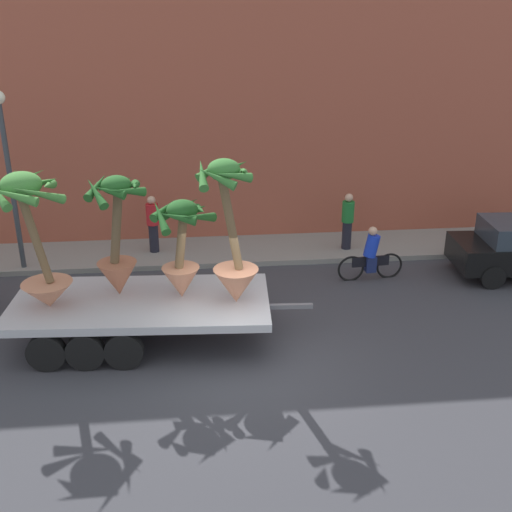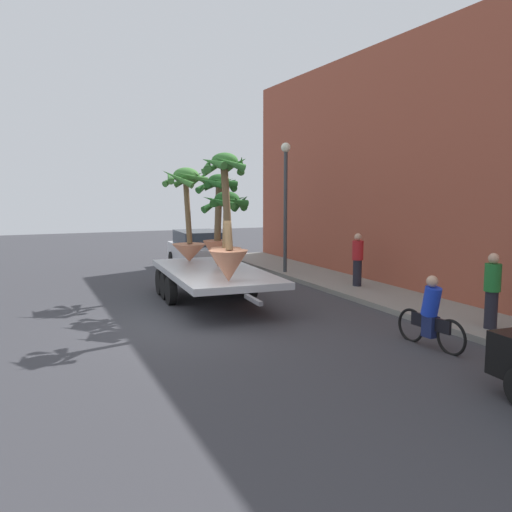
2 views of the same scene
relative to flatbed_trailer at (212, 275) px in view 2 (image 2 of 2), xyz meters
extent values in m
plane|color=#38383D|center=(2.45, -1.21, -0.77)|extent=(60.00, 60.00, 0.00)
cube|color=gray|center=(2.45, 4.89, -0.69)|extent=(24.00, 2.20, 0.15)
cube|color=#9E4C38|center=(2.45, 6.59, 3.24)|extent=(24.00, 1.20, 8.02)
cube|color=#B7BABF|center=(0.24, -0.01, 0.12)|extent=(5.77, 2.88, 0.18)
cylinder|color=black|center=(-1.49, 1.29, -0.37)|extent=(0.81, 0.27, 0.80)
cylinder|color=black|center=(-1.63, -1.11, -0.37)|extent=(0.81, 0.27, 0.80)
cylinder|color=black|center=(-0.70, 1.24, -0.37)|extent=(0.81, 0.27, 0.80)
cylinder|color=black|center=(-0.84, -1.15, -0.37)|extent=(0.81, 0.27, 0.80)
cylinder|color=black|center=(0.08, 1.20, -0.37)|extent=(0.81, 0.27, 0.80)
cylinder|color=black|center=(-0.06, -1.20, -0.37)|extent=(0.81, 0.27, 0.80)
cube|color=slate|center=(3.55, -0.21, -0.03)|extent=(1.00, 0.16, 0.10)
cone|color=#B26647|center=(-0.25, 0.29, 0.60)|extent=(0.87, 0.87, 0.78)
cylinder|color=brown|center=(-0.18, 0.29, 1.86)|extent=(0.42, 0.20, 1.76)
ellipsoid|color=#235B23|center=(-0.11, 0.29, 2.74)|extent=(0.63, 0.63, 0.39)
cone|color=#235B23|center=(0.27, 0.32, 2.70)|extent=(0.25, 0.80, 0.33)
cone|color=#235B23|center=(0.15, 0.51, 2.65)|extent=(0.61, 0.67, 0.47)
cone|color=#235B23|center=(-0.18, 0.66, 2.70)|extent=(0.79, 0.34, 0.34)
cone|color=#235B23|center=(-0.54, 0.43, 2.68)|extent=(0.48, 0.94, 0.46)
cone|color=#235B23|center=(-0.51, 0.07, 2.65)|extent=(0.61, 0.89, 0.57)
cone|color=#235B23|center=(-0.21, -0.02, 2.69)|extent=(0.72, 0.40, 0.33)
cone|color=#235B23|center=(0.13, -0.05, 2.69)|extent=(0.81, 0.66, 0.38)
cone|color=tan|center=(2.32, -0.35, 0.60)|extent=(0.98, 0.98, 0.78)
cylinder|color=brown|center=(2.22, -0.35, 2.09)|extent=(0.53, 0.18, 2.19)
ellipsoid|color=#387A33|center=(2.11, -0.35, 3.18)|extent=(0.66, 0.66, 0.41)
cone|color=#387A33|center=(2.50, -0.37, 3.12)|extent=(0.24, 0.81, 0.43)
cone|color=#387A33|center=(2.25, 0.03, 3.10)|extent=(0.84, 0.47, 0.52)
cone|color=#387A33|center=(1.91, -0.01, 3.11)|extent=(0.80, 0.59, 0.48)
cone|color=#387A33|center=(1.67, -0.37, 3.09)|extent=(0.25, 0.89, 0.55)
cone|color=#387A33|center=(1.96, -0.72, 3.11)|extent=(0.84, 0.50, 0.48)
cone|color=#387A33|center=(2.27, -0.71, 3.14)|extent=(0.83, 0.51, 0.38)
cone|color=tan|center=(1.14, 0.03, 0.56)|extent=(0.83, 0.83, 0.71)
cylinder|color=brown|center=(1.19, 0.03, 1.58)|extent=(0.35, 0.19, 1.33)
ellipsoid|color=#235B23|center=(1.24, 0.03, 2.23)|extent=(0.67, 0.67, 0.42)
cone|color=#235B23|center=(1.62, 0.10, 2.19)|extent=(0.35, 0.82, 0.35)
cone|color=#235B23|center=(1.49, 0.29, 2.15)|extent=(0.67, 0.66, 0.48)
cone|color=#235B23|center=(1.19, 0.45, 2.15)|extent=(0.86, 0.30, 0.54)
cone|color=#235B23|center=(0.87, 0.26, 2.19)|extent=(0.64, 0.87, 0.37)
cone|color=#235B23|center=(0.78, -0.11, 2.14)|extent=(0.47, 0.96, 0.59)
cone|color=#235B23|center=(1.14, -0.35, 2.20)|extent=(0.83, 0.39, 0.33)
cone|color=#235B23|center=(1.54, -0.33, 2.18)|extent=(0.86, 0.78, 0.42)
cone|color=tan|center=(-1.67, -0.16, 0.49)|extent=(1.07, 1.07, 0.56)
cylinder|color=brown|center=(-1.79, -0.16, 1.85)|extent=(0.55, 0.17, 2.15)
ellipsoid|color=#428438|center=(-1.90, -0.16, 2.92)|extent=(0.81, 0.81, 0.51)
cone|color=#428438|center=(-1.39, -0.13, 2.88)|extent=(0.27, 1.06, 0.41)
cone|color=#428438|center=(-1.55, 0.20, 2.86)|extent=(0.88, 0.86, 0.52)
cone|color=#428438|center=(-2.08, 0.35, 2.86)|extent=(1.11, 0.55, 0.54)
cone|color=#428438|center=(-2.36, 0.08, 2.84)|extent=(0.66, 1.01, 0.60)
cone|color=#428438|center=(-2.30, -0.46, 2.84)|extent=(0.75, 0.91, 0.57)
cone|color=#428438|center=(-1.98, -0.69, 2.87)|extent=(1.09, 0.36, 0.47)
cone|color=#428438|center=(-1.49, -0.57, 2.84)|extent=(0.94, 0.95, 0.65)
torus|color=black|center=(6.73, 2.70, -0.43)|extent=(0.74, 0.12, 0.74)
torus|color=black|center=(5.63, 2.60, -0.43)|extent=(0.74, 0.12, 0.74)
cube|color=black|center=(6.18, 2.65, -0.25)|extent=(1.04, 0.15, 0.28)
cylinder|color=#1938C6|center=(6.18, 2.65, 0.20)|extent=(0.47, 0.38, 0.65)
sphere|color=tan|center=(6.18, 2.65, 0.62)|extent=(0.24, 0.24, 0.24)
cube|color=navy|center=(6.18, 2.65, -0.33)|extent=(0.30, 0.26, 0.44)
cube|color=silver|center=(-6.06, 1.57, -0.10)|extent=(4.31, 1.99, 0.70)
cube|color=#2D3842|center=(-6.27, 1.58, 0.53)|extent=(2.40, 1.72, 0.56)
cylinder|color=black|center=(-4.65, 2.35, -0.45)|extent=(0.65, 0.23, 0.64)
cylinder|color=black|center=(-4.73, 0.67, -0.45)|extent=(0.65, 0.23, 0.64)
cylinder|color=black|center=(-7.40, 2.48, -0.45)|extent=(0.65, 0.23, 0.64)
cylinder|color=black|center=(-7.48, 0.80, -0.45)|extent=(0.65, 0.23, 0.64)
cylinder|color=black|center=(5.97, 4.56, -0.19)|extent=(0.28, 0.28, 0.85)
cylinder|color=#1E702D|center=(5.97, 4.56, 0.54)|extent=(0.36, 0.36, 0.62)
sphere|color=tan|center=(5.97, 4.56, 0.97)|extent=(0.24, 0.24, 0.24)
cylinder|color=black|center=(0.25, 4.89, -0.19)|extent=(0.28, 0.28, 0.85)
cylinder|color=red|center=(0.25, 4.89, 0.54)|extent=(0.36, 0.36, 0.62)
sphere|color=tan|center=(0.25, 4.89, 0.97)|extent=(0.24, 0.24, 0.24)
cylinder|color=#383D42|center=(-3.34, 4.09, 1.63)|extent=(0.14, 0.14, 4.50)
sphere|color=#EAEACC|center=(-3.34, 4.09, 4.03)|extent=(0.36, 0.36, 0.36)
camera|label=1|loc=(1.54, -12.45, 6.30)|focal=43.59mm
camera|label=2|loc=(14.63, -4.99, 2.48)|focal=37.58mm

